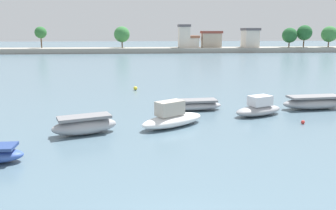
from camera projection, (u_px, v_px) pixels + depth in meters
moored_boat_1 at (85, 125)px, 21.60m from camera, size 4.29×2.78×1.18m
moored_boat_2 at (172, 118)px, 23.30m from camera, size 5.01×4.07×1.78m
moored_boat_3 at (195, 105)px, 28.18m from camera, size 4.48×1.89×0.87m
moored_boat_4 at (259, 108)px, 26.38m from camera, size 4.41×3.07×1.52m
moored_boat_5 at (314, 103)px, 28.55m from camera, size 5.54×2.16×1.10m
mooring_buoy_0 at (135, 88)px, 37.58m from camera, size 0.42×0.42×0.42m
mooring_buoy_1 at (303, 122)px, 24.06m from camera, size 0.26×0.26×0.26m
distant_shoreline at (160, 45)px, 100.62m from camera, size 127.57×8.44×8.00m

